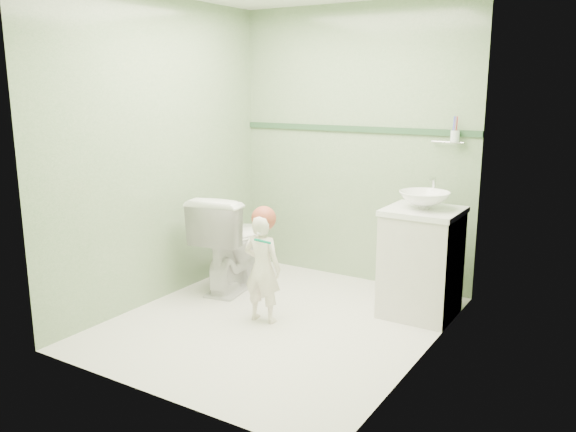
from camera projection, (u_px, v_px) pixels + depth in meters
The scene contains 12 objects.
ground at pixel (277, 322), 4.34m from camera, with size 2.50×2.50×0.00m, color silver.
room_shell at pixel (277, 161), 4.08m from camera, with size 2.50×2.54×2.40m.
trim_stripe at pixel (354, 129), 5.07m from camera, with size 2.20×0.02×0.05m, color #2F5334.
vanity at pixel (421, 264), 4.40m from camera, with size 0.52×0.50×0.80m, color beige.
counter at pixel (424, 211), 4.31m from camera, with size 0.54×0.52×0.04m, color white.
basin at pixel (424, 200), 4.29m from camera, with size 0.37×0.37×0.13m, color white.
faucet at pixel (433, 186), 4.43m from camera, with size 0.03×0.13×0.18m.
cup_holder at pixel (454, 136), 4.57m from camera, with size 0.26×0.07×0.21m.
toilet at pixel (233, 241), 5.00m from camera, with size 0.46×0.81×0.83m, color white.
toddler at pixel (262, 268), 4.28m from camera, with size 0.30×0.20×0.81m, color beige.
hair_cap at pixel (264, 218), 4.22m from camera, with size 0.18×0.18×0.18m, color #A14831.
teal_toothbrush at pixel (262, 240), 4.09m from camera, with size 0.11×0.14×0.08m.
Camera 1 is at (2.20, -3.41, 1.72)m, focal length 36.44 mm.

